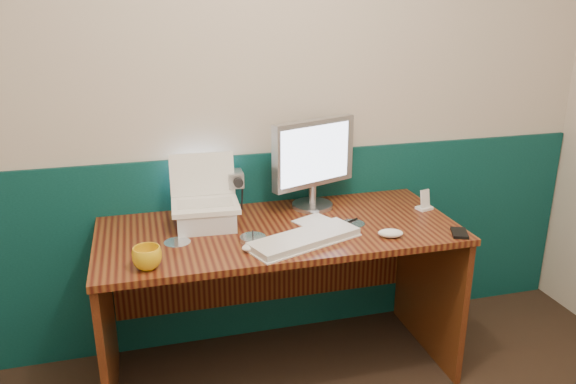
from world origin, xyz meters
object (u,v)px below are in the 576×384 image
object	(u,v)px
mug	(147,258)
camcorder	(236,192)
laptop	(204,182)
keyboard	(305,240)
desk	(280,302)
monitor	(313,163)

from	to	relation	value
mug	camcorder	size ratio (longest dim) A/B	0.56
laptop	mug	world-z (taller)	laptop
mug	keyboard	bearing A→B (deg)	6.39
laptop	desk	bearing A→B (deg)	-14.47
monitor	keyboard	bearing A→B (deg)	-132.35
keyboard	mug	size ratio (longest dim) A/B	4.33
mug	monitor	bearing A→B (deg)	30.42
desk	camcorder	bearing A→B (deg)	120.72
desk	laptop	xyz separation A→B (m)	(-0.31, 0.10, 0.59)
mug	camcorder	xyz separation A→B (m)	(0.43, 0.51, 0.06)
desk	mug	size ratio (longest dim) A/B	14.32
monitor	mug	world-z (taller)	monitor
monitor	mug	bearing A→B (deg)	-170.14
laptop	keyboard	bearing A→B (deg)	-33.80
keyboard	monitor	bearing A→B (deg)	47.65
desk	mug	distance (m)	0.76
desk	mug	bearing A→B (deg)	-156.19
monitor	keyboard	distance (m)	0.48
keyboard	camcorder	size ratio (longest dim) A/B	2.42
monitor	keyboard	xyz separation A→B (m)	(-0.16, -0.40, -0.21)
camcorder	monitor	bearing A→B (deg)	-3.04
laptop	mug	distance (m)	0.48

